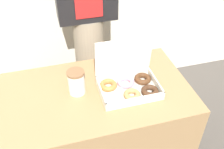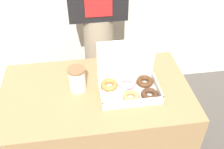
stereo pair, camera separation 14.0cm
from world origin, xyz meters
TOP-DOWN VIEW (x-y plane):
  - table at (0.00, 0.00)m, footprint 1.09×0.63m
  - donut_box at (0.18, -0.03)m, footprint 0.34×0.25m
  - coffee_cup at (-0.10, 0.02)m, footprint 0.10×0.10m
  - person_customer at (0.07, 0.54)m, footprint 0.39×0.22m

SIDE VIEW (x-z plane):
  - table at x=0.00m, z-range 0.00..0.71m
  - donut_box at x=0.18m, z-range 0.61..0.90m
  - coffee_cup at x=-0.10m, z-range 0.71..0.85m
  - person_customer at x=0.07m, z-range 0.07..1.74m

